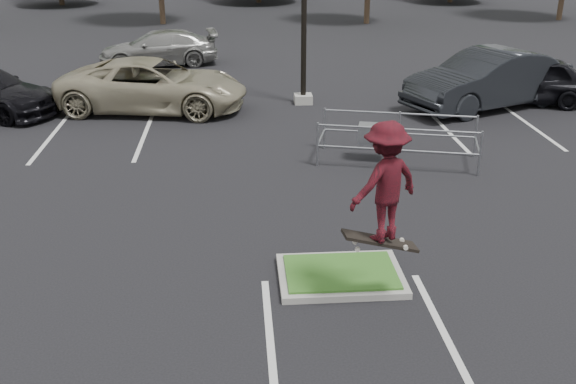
{
  "coord_description": "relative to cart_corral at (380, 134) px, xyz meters",
  "views": [
    {
      "loc": [
        -1.73,
        -10.38,
        6.02
      ],
      "look_at": [
        -0.82,
        1.5,
        1.08
      ],
      "focal_mm": 42.0,
      "sensor_mm": 36.0,
      "label": 1
    }
  ],
  "objects": [
    {
      "name": "grass_median",
      "position": [
        -1.93,
        -6.08,
        -0.65
      ],
      "size": [
        2.2,
        1.6,
        0.16
      ],
      "color": "gray",
      "rests_on": "ground"
    },
    {
      "name": "car_r_black",
      "position": [
        6.14,
        5.42,
        0.08
      ],
      "size": [
        5.01,
        2.88,
        1.6
      ],
      "primitive_type": "imported",
      "rotation": [
        0.0,
        0.0,
        4.49
      ],
      "color": "black",
      "rests_on": "ground"
    },
    {
      "name": "skateboarder",
      "position": [
        -1.48,
        -7.08,
        1.5
      ],
      "size": [
        1.42,
        1.22,
        2.15
      ],
      "rotation": [
        0.0,
        0.0,
        3.65
      ],
      "color": "black",
      "rests_on": "ground"
    },
    {
      "name": "car_r_charc",
      "position": [
        4.57,
        4.89,
        0.22
      ],
      "size": [
        6.08,
        4.23,
        1.9
      ],
      "primitive_type": "imported",
      "rotation": [
        0.0,
        0.0,
        5.14
      ],
      "color": "black",
      "rests_on": "ground"
    },
    {
      "name": "stall_lines",
      "position": [
        -3.29,
        -0.06,
        -0.72
      ],
      "size": [
        22.62,
        17.6,
        0.01
      ],
      "color": "silver",
      "rests_on": "ground"
    },
    {
      "name": "ground",
      "position": [
        -1.93,
        -6.08,
        -0.73
      ],
      "size": [
        120.0,
        120.0,
        0.0
      ],
      "primitive_type": "plane",
      "color": "black",
      "rests_on": "ground"
    },
    {
      "name": "car_l_tan",
      "position": [
        -6.43,
        5.42,
        0.12
      ],
      "size": [
        6.44,
        3.75,
        1.68
      ],
      "primitive_type": "imported",
      "rotation": [
        0.0,
        0.0,
        1.41
      ],
      "color": "gray",
      "rests_on": "ground"
    },
    {
      "name": "cart_corral",
      "position": [
        0.0,
        0.0,
        0.0
      ],
      "size": [
        4.3,
        2.43,
        1.16
      ],
      "rotation": [
        0.0,
        0.0,
        -0.25
      ],
      "color": "#919399",
      "rests_on": "ground"
    },
    {
      "name": "car_far_silver",
      "position": [
        -6.93,
        12.62,
        -0.0
      ],
      "size": [
        5.22,
        2.71,
        1.45
      ],
      "primitive_type": "imported",
      "rotation": [
        0.0,
        0.0,
        4.85
      ],
      "color": "gray",
      "rests_on": "ground"
    }
  ]
}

